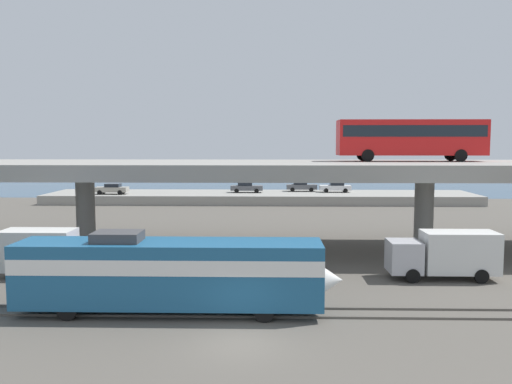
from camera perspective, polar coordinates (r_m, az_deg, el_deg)
ground_plane at (r=24.11m, az=-1.77°, el=-15.79°), size 260.00×260.00×0.00m
rail_strip_near at (r=27.16m, az=-1.37°, el=-13.18°), size 110.00×0.12×0.12m
rail_strip_far at (r=28.54m, az=-1.22°, el=-12.26°), size 110.00×0.12×0.12m
train_locomotive at (r=27.57m, az=-7.61°, el=-8.34°), size 16.46×3.04×4.18m
highway_overpass at (r=42.53m, az=-0.28°, el=2.24°), size 96.00×12.24×7.11m
transit_bus_on_overpass at (r=46.03m, az=16.23°, el=5.74°), size 12.00×2.68×3.40m
service_truck_west at (r=37.18m, az=-20.97°, el=-5.95°), size 6.80×2.46×3.04m
service_truck_east at (r=36.19m, az=19.57°, el=-6.21°), size 6.80×2.46×3.04m
pier_parking_lot at (r=77.87m, az=0.50°, el=-0.57°), size 61.48×10.69×1.32m
parked_car_0 at (r=78.28m, az=-1.03°, el=0.51°), size 4.69×1.85×1.50m
parked_car_1 at (r=79.58m, az=8.49°, el=0.53°), size 4.55×1.92×1.50m
parked_car_2 at (r=78.51m, az=-15.15°, el=0.34°), size 4.61×2.00×1.50m
parked_car_3 at (r=80.44m, az=4.86°, el=0.63°), size 4.52×1.90×1.50m
harbor_water at (r=100.83m, az=0.72°, el=0.41°), size 140.00×36.00×0.01m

